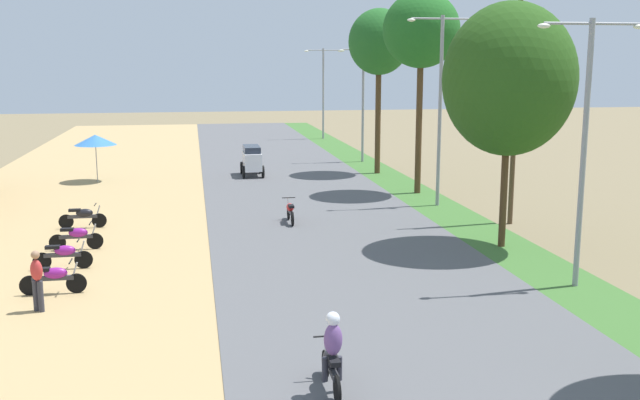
{
  "coord_description": "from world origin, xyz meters",
  "views": [
    {
      "loc": [
        -4.94,
        -6.87,
        6.43
      ],
      "look_at": [
        -0.28,
        20.08,
        1.26
      ],
      "focal_mm": 41.28,
      "sensor_mm": 36.0,
      "label": 1
    }
  ],
  "objects": [
    {
      "name": "streetlamp_far",
      "position": [
        5.8,
        39.13,
        4.27
      ],
      "size": [
        3.16,
        0.2,
        7.26
      ],
      "color": "gray",
      "rests_on": "median_strip"
    },
    {
      "name": "motorbike_ahead_third",
      "position": [
        -1.21,
        21.69,
        0.57
      ],
      "size": [
        0.54,
        1.8,
        0.94
      ],
      "color": "black",
      "rests_on": "road_strip"
    },
    {
      "name": "parked_motorbike_third",
      "position": [
        -9.03,
        16.26,
        0.55
      ],
      "size": [
        1.8,
        0.54,
        0.94
      ],
      "color": "black",
      "rests_on": "dirt_shoulder"
    },
    {
      "name": "motorbike_ahead_second",
      "position": [
        -2.42,
        6.33,
        0.86
      ],
      "size": [
        0.54,
        1.8,
        1.66
      ],
      "color": "black",
      "rests_on": "road_strip"
    },
    {
      "name": "streetlamp_near",
      "position": [
        5.8,
        11.97,
        4.41
      ],
      "size": [
        3.16,
        0.2,
        7.52
      ],
      "color": "gray",
      "rests_on": "median_strip"
    },
    {
      "name": "car_van_white",
      "position": [
        -1.72,
        34.26,
        1.02
      ],
      "size": [
        1.19,
        2.41,
        1.67
      ],
      "color": "silver",
      "rests_on": "road_strip"
    },
    {
      "name": "streetlamp_mid",
      "position": [
        5.8,
        24.23,
        4.83
      ],
      "size": [
        3.16,
        0.2,
        8.33
      ],
      "color": "gray",
      "rests_on": "median_strip"
    },
    {
      "name": "utility_pole_near",
      "position": [
        7.52,
        20.3,
        4.91
      ],
      "size": [
        1.8,
        0.2,
        9.43
      ],
      "color": "brown",
      "rests_on": "ground"
    },
    {
      "name": "parked_motorbike_second",
      "position": [
        -8.87,
        13.71,
        0.55
      ],
      "size": [
        1.8,
        0.54,
        0.94
      ],
      "color": "black",
      "rests_on": "dirt_shoulder"
    },
    {
      "name": "parked_motorbike_fourth",
      "position": [
        -8.98,
        18.71,
        0.55
      ],
      "size": [
        1.8,
        0.54,
        0.94
      ],
      "color": "black",
      "rests_on": "dirt_shoulder"
    },
    {
      "name": "streetlamp_farthest",
      "position": [
        5.8,
        53.65,
        4.36
      ],
      "size": [
        3.16,
        0.2,
        7.43
      ],
      "color": "gray",
      "rests_on": "median_strip"
    },
    {
      "name": "vendor_umbrella",
      "position": [
        -10.1,
        33.71,
        2.31
      ],
      "size": [
        2.2,
        2.2,
        2.52
      ],
      "color": "#99999E",
      "rests_on": "dirt_shoulder"
    },
    {
      "name": "pedestrian_on_shoulder",
      "position": [
        -9.01,
        12.28,
        0.96
      ],
      "size": [
        0.43,
        0.4,
        1.62
      ],
      "color": "#33333D",
      "rests_on": "dirt_shoulder"
    },
    {
      "name": "median_tree_second",
      "position": [
        5.59,
        16.7,
        5.83
      ],
      "size": [
        4.48,
        4.48,
        8.36
      ],
      "color": "#4C351E",
      "rests_on": "median_strip"
    },
    {
      "name": "parked_motorbike_fifth",
      "position": [
        -9.24,
        22.13,
        0.55
      ],
      "size": [
        1.8,
        0.54,
        0.94
      ],
      "color": "black",
      "rests_on": "dirt_shoulder"
    },
    {
      "name": "median_tree_fourth",
      "position": [
        5.51,
        34.1,
        7.45
      ],
      "size": [
        3.45,
        3.45,
        9.3
      ],
      "color": "#4C351E",
      "rests_on": "median_strip"
    },
    {
      "name": "median_tree_third",
      "position": [
        5.86,
        27.43,
        7.84
      ],
      "size": [
        3.65,
        3.65,
        9.64
      ],
      "color": "#4C351E",
      "rests_on": "median_strip"
    }
  ]
}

